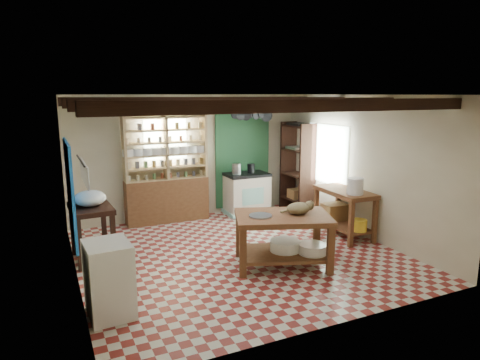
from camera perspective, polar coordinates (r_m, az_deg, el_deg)
name	(u,v)px	position (r m, az deg, el deg)	size (l,w,h in m)	color
floor	(238,254)	(7.22, -0.29, -9.87)	(5.00, 5.00, 0.02)	maroon
ceiling	(238,95)	(6.73, -0.32, 11.30)	(5.00, 5.00, 0.02)	#4D4D53
wall_back	(189,157)	(9.16, -6.84, 3.10)	(5.00, 0.04, 2.60)	beige
wall_front	(334,217)	(4.76, 12.37, -4.88)	(5.00, 0.04, 2.60)	beige
wall_left	(71,192)	(6.27, -21.58, -1.50)	(0.04, 5.00, 2.60)	beige
wall_right	(361,166)	(8.20, 15.79, 1.77)	(0.04, 5.00, 2.60)	beige
ceiling_beams	(238,103)	(6.73, -0.32, 10.28)	(5.00, 3.80, 0.15)	black
blue_wall_patch	(70,192)	(7.19, -21.69, -1.56)	(0.04, 1.40, 1.60)	blue
green_wall_patch	(243,156)	(9.60, 0.34, 3.26)	(1.30, 0.04, 2.30)	#225530
window_back	(165,139)	(8.95, -9.92, 5.40)	(0.90, 0.02, 0.80)	#B5C9B3
window_right	(327,154)	(8.95, 11.57, 3.40)	(0.02, 1.30, 1.20)	#B5C9B3
utensil_rail	(81,171)	(5.00, -20.40, 1.10)	(0.06, 0.90, 0.28)	black
pot_rack	(251,115)	(9.13, 1.48, 8.70)	(0.86, 0.12, 0.36)	black
shelving_unit	(166,169)	(8.86, -9.81, 1.42)	(1.70, 0.34, 2.20)	tan
tall_rack	(297,168)	(9.55, 7.67, 1.59)	(0.40, 0.86, 2.00)	black
work_table	(282,240)	(6.67, 5.67, -7.99)	(1.42, 0.95, 0.81)	brown
stove	(247,193)	(9.44, 0.92, -1.80)	(0.93, 0.63, 0.91)	silver
prep_table	(92,233)	(7.22, -19.07, -6.71)	(0.61, 0.88, 0.89)	black
white_cabinet	(109,279)	(5.44, -17.08, -12.53)	(0.50, 0.60, 0.91)	white
right_counter	(344,213)	(8.19, 13.70, -4.29)	(0.62, 1.23, 0.88)	brown
cat	(299,208)	(6.62, 7.82, -3.74)	(0.39, 0.30, 0.18)	#8C7A52
steel_tray	(260,216)	(6.45, 2.75, -4.77)	(0.35, 0.35, 0.02)	#9C9DA3
basin_large	(285,246)	(6.76, 6.01, -8.69)	(0.47, 0.47, 0.16)	white
basin_small	(312,249)	(6.71, 9.64, -9.02)	(0.43, 0.43, 0.15)	white
kettle_left	(236,169)	(9.22, -0.47, 1.48)	(0.20, 0.20, 0.23)	#9C9DA3
kettle_right	(251,168)	(9.37, 1.48, 1.56)	(0.16, 0.16, 0.20)	black
enamel_bowl	(90,198)	(7.07, -19.37, -2.32)	(0.49, 0.49, 0.24)	white
white_bucket	(355,186)	(7.76, 15.11, -0.79)	(0.29, 0.29, 0.29)	white
wicker_basket	(335,212)	(8.44, 12.50, -4.14)	(0.44, 0.35, 0.31)	olive
yellow_tub	(359,225)	(7.88, 15.58, -5.82)	(0.28, 0.28, 0.20)	yellow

